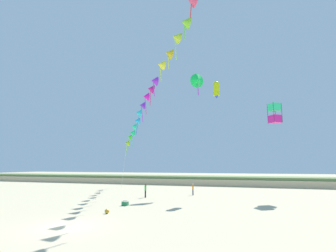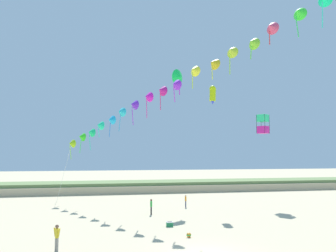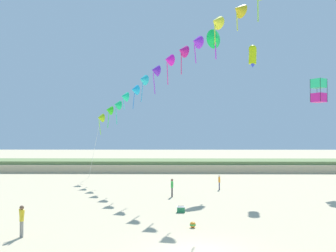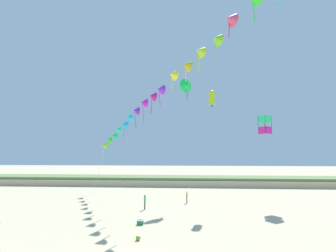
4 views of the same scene
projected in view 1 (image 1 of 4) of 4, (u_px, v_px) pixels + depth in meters
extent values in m
plane|color=beige|center=(65.00, 227.00, 16.30)|extent=(240.00, 240.00, 0.00)
cube|color=#BFAE8B|center=(197.00, 181.00, 53.24)|extent=(120.00, 8.57, 1.19)
cube|color=#6B844C|center=(197.00, 178.00, 53.35)|extent=(120.00, 7.28, 0.68)
cylinder|color=black|center=(145.00, 194.00, 31.22)|extent=(0.12, 0.12, 0.82)
cylinder|color=black|center=(146.00, 194.00, 31.36)|extent=(0.12, 0.12, 0.82)
cylinder|color=green|center=(145.00, 188.00, 31.40)|extent=(0.22, 0.22, 0.58)
cylinder|color=green|center=(145.00, 188.00, 31.22)|extent=(0.09, 0.20, 0.55)
cylinder|color=green|center=(146.00, 188.00, 31.58)|extent=(0.09, 0.20, 0.55)
sphere|color=brown|center=(146.00, 185.00, 31.46)|extent=(0.22, 0.22, 0.22)
cylinder|color=#282D4C|center=(193.00, 192.00, 33.85)|extent=(0.11, 0.11, 0.75)
cylinder|color=#282D4C|center=(193.00, 192.00, 33.73)|extent=(0.11, 0.11, 0.75)
cylinder|color=orange|center=(193.00, 187.00, 33.89)|extent=(0.20, 0.20, 0.53)
cylinder|color=orange|center=(193.00, 187.00, 34.05)|extent=(0.09, 0.18, 0.50)
cylinder|color=orange|center=(192.00, 187.00, 33.74)|extent=(0.09, 0.18, 0.50)
sphere|color=beige|center=(193.00, 184.00, 33.94)|extent=(0.20, 0.20, 0.20)
cone|color=#99D61A|center=(127.00, 143.00, 46.98)|extent=(1.25, 1.29, 1.10)
cylinder|color=#84E539|center=(127.00, 150.00, 46.94)|extent=(0.27, 0.31, 1.92)
cone|color=#31DE21|center=(130.00, 137.00, 45.12)|extent=(1.30, 1.37, 1.18)
cylinder|color=#39E554|center=(129.00, 144.00, 45.08)|extent=(0.27, 0.30, 1.93)
cone|color=#19D877|center=(132.00, 133.00, 43.37)|extent=(1.32, 1.36, 1.16)
cylinder|color=#39E5B7|center=(132.00, 141.00, 43.32)|extent=(0.27, 0.30, 2.07)
cone|color=#1DE59F|center=(134.00, 126.00, 41.56)|extent=(1.25, 1.35, 1.15)
cylinder|color=#39E5D2|center=(134.00, 132.00, 41.57)|extent=(0.23, 0.09, 1.27)
cone|color=#1DB3EF|center=(137.00, 121.00, 39.74)|extent=(1.25, 1.31, 1.12)
cylinder|color=#398AE5|center=(137.00, 129.00, 39.70)|extent=(0.23, 0.28, 1.87)
cone|color=#25C7D7|center=(138.00, 113.00, 37.73)|extent=(1.29, 1.31, 1.12)
cylinder|color=#39ACE5|center=(138.00, 122.00, 37.68)|extent=(0.28, 0.09, 2.09)
cone|color=#6B28D3|center=(143.00, 105.00, 35.92)|extent=(1.21, 1.33, 1.14)
cylinder|color=#A639E5|center=(142.00, 115.00, 35.87)|extent=(0.26, 0.24, 2.11)
cone|color=#DE1BC6|center=(146.00, 97.00, 33.79)|extent=(1.20, 1.31, 1.10)
cylinder|color=#E539A6|center=(146.00, 106.00, 33.74)|extent=(0.16, 0.29, 2.10)
cone|color=#C01B87|center=(151.00, 89.00, 32.08)|extent=(1.29, 1.36, 1.16)
cylinder|color=#E53981|center=(150.00, 98.00, 32.05)|extent=(0.08, 0.22, 1.88)
cone|color=#8D29E6|center=(154.00, 81.00, 30.18)|extent=(1.24, 1.30, 1.11)
cylinder|color=#BD39E5|center=(154.00, 90.00, 30.17)|extent=(0.22, 0.14, 1.59)
cone|color=yellow|center=(161.00, 65.00, 28.26)|extent=(1.31, 1.35, 1.15)
cylinder|color=#BAE539|center=(161.00, 74.00, 28.25)|extent=(0.12, 0.26, 1.57)
cone|color=gold|center=(169.00, 54.00, 26.26)|extent=(1.35, 1.41, 1.22)
cylinder|color=#D2E539|center=(168.00, 63.00, 26.27)|extent=(0.12, 0.10, 1.33)
cone|color=#B5D92E|center=(176.00, 37.00, 24.61)|extent=(1.40, 1.41, 1.21)
cylinder|color=#98E539|center=(176.00, 50.00, 24.57)|extent=(0.12, 0.23, 1.91)
cone|color=#7AD92C|center=(185.00, 22.00, 22.70)|extent=(1.31, 1.38, 1.19)
cylinder|color=#5DE539|center=(185.00, 32.00, 22.72)|extent=(0.10, 0.21, 1.24)
cone|color=#E1436A|center=(191.00, 0.00, 21.02)|extent=(1.31, 1.37, 1.17)
cylinder|color=#E5393A|center=(191.00, 11.00, 21.03)|extent=(0.15, 0.19, 1.28)
cylinder|color=silver|center=(124.00, 165.00, 47.55)|extent=(1.93, 1.93, 7.79)
cube|color=#DD2295|center=(275.00, 119.00, 32.32)|extent=(1.63, 1.63, 0.94)
cube|color=#2DE58A|center=(274.00, 107.00, 32.54)|extent=(1.63, 1.63, 0.94)
cylinder|color=black|center=(274.00, 112.00, 31.71)|extent=(0.04, 0.04, 2.43)
cylinder|color=black|center=(282.00, 113.00, 32.03)|extent=(0.04, 0.04, 2.43)
cylinder|color=black|center=(276.00, 114.00, 33.14)|extent=(0.04, 0.04, 2.43)
cylinder|color=black|center=(268.00, 114.00, 32.83)|extent=(0.04, 0.04, 2.43)
cylinder|color=#BBDC0F|center=(216.00, 90.00, 34.46)|extent=(1.10, 1.09, 1.65)
sphere|color=#BBDC0F|center=(216.00, 84.00, 34.57)|extent=(0.81, 0.81, 0.81)
cone|color=blue|center=(217.00, 96.00, 34.32)|extent=(0.95, 0.95, 0.61)
sphere|color=black|center=(216.00, 83.00, 34.60)|extent=(0.17, 0.17, 0.17)
cone|color=#13DD4E|center=(198.00, 80.00, 39.69)|extent=(2.22, 1.97, 2.21)
cone|color=#C52DE5|center=(198.00, 80.00, 39.69)|extent=(1.25, 1.12, 1.22)
cylinder|color=#C52DE5|center=(198.00, 89.00, 39.49)|extent=(0.18, 0.15, 2.05)
cube|color=#23844C|center=(125.00, 204.00, 25.04)|extent=(0.56, 0.40, 0.36)
cube|color=silver|center=(125.00, 201.00, 25.07)|extent=(0.58, 0.41, 0.06)
cylinder|color=black|center=(125.00, 201.00, 25.08)|extent=(0.45, 0.03, 0.03)
sphere|color=orange|center=(107.00, 211.00, 20.85)|extent=(0.36, 0.36, 0.36)
cylinder|color=green|center=(107.00, 211.00, 20.85)|extent=(0.36, 0.36, 0.09)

